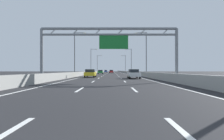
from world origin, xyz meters
The scene contains 53 objects.
ground_plane centered at (0.00, 100.00, 0.00)m, with size 260.00×260.00×0.00m, color #262628.
lane_dash_left_1 centered at (-1.80, 12.50, 0.01)m, with size 0.16×3.00×0.01m, color white.
lane_dash_left_2 centered at (-1.80, 21.50, 0.01)m, with size 0.16×3.00×0.01m, color white.
lane_dash_left_3 centered at (-1.80, 30.50, 0.01)m, with size 0.16×3.00×0.01m, color white.
lane_dash_left_4 centered at (-1.80, 39.50, 0.01)m, with size 0.16×3.00×0.01m, color white.
lane_dash_left_5 centered at (-1.80, 48.50, 0.01)m, with size 0.16×3.00×0.01m, color white.
lane_dash_left_6 centered at (-1.80, 57.50, 0.01)m, with size 0.16×3.00×0.01m, color white.
lane_dash_left_7 centered at (-1.80, 66.50, 0.01)m, with size 0.16×3.00×0.01m, color white.
lane_dash_left_8 centered at (-1.80, 75.50, 0.01)m, with size 0.16×3.00×0.01m, color white.
lane_dash_left_9 centered at (-1.80, 84.50, 0.01)m, with size 0.16×3.00×0.01m, color white.
lane_dash_left_10 centered at (-1.80, 93.50, 0.01)m, with size 0.16×3.00×0.01m, color white.
lane_dash_left_11 centered at (-1.80, 102.50, 0.01)m, with size 0.16×3.00×0.01m, color white.
lane_dash_left_12 centered at (-1.80, 111.50, 0.01)m, with size 0.16×3.00×0.01m, color white.
lane_dash_left_13 centered at (-1.80, 120.50, 0.01)m, with size 0.16×3.00×0.01m, color white.
lane_dash_left_14 centered at (-1.80, 129.50, 0.01)m, with size 0.16×3.00×0.01m, color white.
lane_dash_left_15 centered at (-1.80, 138.50, 0.01)m, with size 0.16×3.00×0.01m, color white.
lane_dash_left_16 centered at (-1.80, 147.50, 0.01)m, with size 0.16×3.00×0.01m, color white.
lane_dash_left_17 centered at (-1.80, 156.50, 0.01)m, with size 0.16×3.00×0.01m, color white.
lane_dash_right_0 centered at (1.80, 3.50, 0.01)m, with size 0.16×3.00×0.01m, color white.
lane_dash_right_1 centered at (1.80, 12.50, 0.01)m, with size 0.16×3.00×0.01m, color white.
lane_dash_right_2 centered at (1.80, 21.50, 0.01)m, with size 0.16×3.00×0.01m, color white.
lane_dash_right_3 centered at (1.80, 30.50, 0.01)m, with size 0.16×3.00×0.01m, color white.
lane_dash_right_4 centered at (1.80, 39.50, 0.01)m, with size 0.16×3.00×0.01m, color white.
lane_dash_right_5 centered at (1.80, 48.50, 0.01)m, with size 0.16×3.00×0.01m, color white.
lane_dash_right_6 centered at (1.80, 57.50, 0.01)m, with size 0.16×3.00×0.01m, color white.
lane_dash_right_7 centered at (1.80, 66.50, 0.01)m, with size 0.16×3.00×0.01m, color white.
lane_dash_right_8 centered at (1.80, 75.50, 0.01)m, with size 0.16×3.00×0.01m, color white.
lane_dash_right_9 centered at (1.80, 84.50, 0.01)m, with size 0.16×3.00×0.01m, color white.
lane_dash_right_10 centered at (1.80, 93.50, 0.01)m, with size 0.16×3.00×0.01m, color white.
lane_dash_right_11 centered at (1.80, 102.50, 0.01)m, with size 0.16×3.00×0.01m, color white.
lane_dash_right_12 centered at (1.80, 111.50, 0.01)m, with size 0.16×3.00×0.01m, color white.
lane_dash_right_13 centered at (1.80, 120.50, 0.01)m, with size 0.16×3.00×0.01m, color white.
lane_dash_right_14 centered at (1.80, 129.50, 0.01)m, with size 0.16×3.00×0.01m, color white.
lane_dash_right_15 centered at (1.80, 138.50, 0.01)m, with size 0.16×3.00×0.01m, color white.
lane_dash_right_16 centered at (1.80, 147.50, 0.01)m, with size 0.16×3.00×0.01m, color white.
lane_dash_right_17 centered at (1.80, 156.50, 0.01)m, with size 0.16×3.00×0.01m, color white.
edge_line_left centered at (-5.25, 88.00, 0.01)m, with size 0.16×176.00×0.01m, color white.
edge_line_right centered at (5.25, 88.00, 0.01)m, with size 0.16×176.00×0.01m, color white.
barrier_left centered at (-6.90, 110.00, 0.47)m, with size 0.45×220.00×0.95m.
barrier_right centered at (6.90, 110.00, 0.47)m, with size 0.45×220.00×0.95m.
sign_gantry centered at (0.07, 22.37, 4.84)m, with size 16.27×0.36×6.36m.
streetlamp_left_mid centered at (-7.47, 40.84, 5.40)m, with size 2.58×0.28×9.50m.
streetlamp_right_mid centered at (7.47, 40.84, 5.40)m, with size 2.58×0.28×9.50m.
streetlamp_left_far centered at (-7.47, 72.57, 5.40)m, with size 2.58×0.28×9.50m.
streetlamp_right_far centered at (7.47, 72.57, 5.40)m, with size 2.58×0.28×9.50m.
streetlamp_left_distant centered at (-7.47, 104.31, 5.40)m, with size 2.58×0.28×9.50m.
streetlamp_right_distant centered at (7.47, 104.31, 5.40)m, with size 2.58×0.28×9.50m.
white_car centered at (3.72, 29.77, 0.73)m, with size 1.70×4.30×1.45m.
blue_car centered at (-3.52, 117.23, 0.76)m, with size 1.71×4.49×1.49m.
yellow_car centered at (-3.65, 35.05, 0.75)m, with size 1.83×4.51×1.47m.
green_car centered at (-3.81, 68.04, 0.74)m, with size 1.78×4.63×1.41m.
red_car centered at (0.02, 86.89, 0.76)m, with size 1.75×4.57×1.49m.
silver_car centered at (0.04, 94.29, 0.77)m, with size 1.71×4.27×1.49m.
Camera 1 is at (0.34, -0.09, 1.28)m, focal length 30.63 mm.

